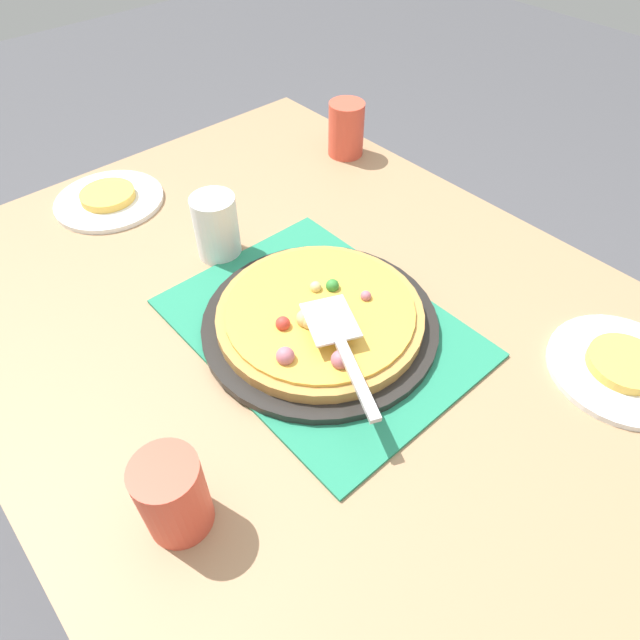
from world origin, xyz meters
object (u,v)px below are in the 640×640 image
cup_corner (173,495)px  pizza_server (341,343)px  pizza (320,315)px  plate_near_left (622,369)px  served_slice_right (108,195)px  cup_near (346,129)px  pizza_pan (320,323)px  cup_far (216,227)px  plate_far_right (109,200)px  served_slice_left (625,363)px

cup_corner → pizza_server: cup_corner is taller
pizza → plate_near_left: pizza is taller
served_slice_right → cup_near: 0.54m
plate_near_left → cup_corner: bearing=68.6°
pizza_pan → served_slice_right: (0.56, 0.09, 0.01)m
pizza → pizza_server: bearing=156.5°
served_slice_right → cup_corner: cup_corner is taller
pizza_pan → cup_far: (0.27, 0.01, 0.05)m
plate_far_right → cup_corner: 0.73m
plate_near_left → cup_corner: cup_corner is taller
pizza_pan → plate_near_left: bearing=-142.5°
pizza → pizza_pan: bearing=-55.3°
served_slice_right → cup_corner: (-0.68, 0.25, 0.04)m
plate_near_left → served_slice_left: (0.00, 0.00, 0.01)m
pizza → plate_far_right: (0.56, 0.09, -0.03)m
served_slice_right → cup_far: (-0.29, -0.08, 0.04)m
plate_far_right → served_slice_left: size_ratio=2.00×
plate_near_left → pizza_server: (0.28, 0.32, 0.06)m
served_slice_left → cup_far: size_ratio=0.92×
plate_near_left → served_slice_right: served_slice_right is taller
pizza → plate_far_right: bearing=8.8°
plate_far_right → cup_far: bearing=-164.9°
plate_far_right → served_slice_right: served_slice_right is taller
cup_near → plate_far_right: bearing=70.4°
plate_far_right → pizza_server: size_ratio=0.97×
plate_far_right → cup_corner: cup_corner is taller
served_slice_left → served_slice_right: 1.00m
cup_far → served_slice_left: bearing=-155.3°
pizza → pizza_server: pizza_server is taller
cup_corner → pizza: bearing=-69.7°
pizza → cup_far: (0.27, 0.01, 0.03)m
pizza_pan → served_slice_left: served_slice_left is taller
plate_near_left → served_slice_left: 0.01m
plate_far_right → served_slice_left: bearing=-158.1°
cup_far → pizza_server: cup_far is taller
cup_far → served_slice_right: bearing=15.1°
served_slice_left → pizza: bearing=37.7°
served_slice_right → pizza_server: size_ratio=0.48×
cup_corner → plate_near_left: bearing=-111.4°
plate_far_right → cup_near: (-0.18, -0.50, 0.06)m
cup_far → cup_corner: (-0.39, 0.33, 0.00)m
plate_far_right → served_slice_left: (-0.93, -0.37, 0.01)m
pizza_server → cup_far: bearing=-4.7°
pizza → served_slice_left: size_ratio=3.00×
served_slice_left → served_slice_right: same height
plate_near_left → cup_far: bearing=24.7°
pizza → cup_far: size_ratio=2.75×
plate_near_left → served_slice_left: served_slice_left is taller
pizza_server → served_slice_right: bearing=4.3°
cup_far → cup_corner: size_ratio=1.00×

